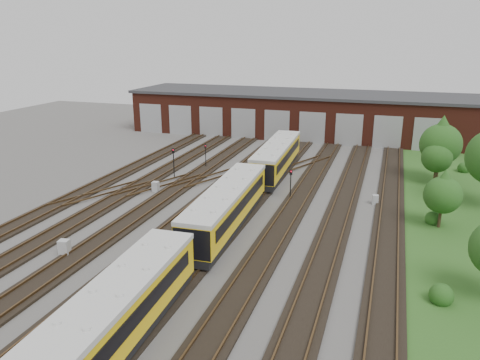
% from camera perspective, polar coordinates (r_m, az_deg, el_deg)
% --- Properties ---
extents(ground, '(120.00, 120.00, 0.00)m').
position_cam_1_polar(ground, '(35.78, -5.68, -6.75)').
color(ground, '#464441').
rests_on(ground, ground).
extents(track_network, '(30.40, 70.00, 0.33)m').
position_cam_1_polar(track_network, '(36.29, -5.56, -6.20)').
color(track_network, black).
rests_on(track_network, ground).
extents(maintenance_shed, '(51.00, 12.50, 6.35)m').
position_cam_1_polar(maintenance_shed, '(71.95, 7.24, 8.10)').
color(maintenance_shed, '#572115').
rests_on(maintenance_shed, ground).
extents(grass_verge, '(8.00, 55.00, 0.05)m').
position_cam_1_polar(grass_verge, '(42.69, 24.50, -4.20)').
color(grass_verge, '#2B531B').
rests_on(grass_verge, ground).
extents(metro_train, '(3.26, 46.82, 3.04)m').
position_cam_1_polar(metro_train, '(36.03, -1.61, -3.24)').
color(metro_train, black).
rests_on(metro_train, ground).
extents(signal_mast_0, '(0.24, 0.23, 2.71)m').
position_cam_1_polar(signal_mast_0, '(53.12, -4.22, 3.31)').
color(signal_mast_0, black).
rests_on(signal_mast_0, ground).
extents(signal_mast_1, '(0.29, 0.28, 3.26)m').
position_cam_1_polar(signal_mast_1, '(49.33, -8.11, 2.51)').
color(signal_mast_1, black).
rests_on(signal_mast_1, ground).
extents(signal_mast_2, '(0.25, 0.24, 2.43)m').
position_cam_1_polar(signal_mast_2, '(50.93, 4.35, 2.51)').
color(signal_mast_2, black).
rests_on(signal_mast_2, ground).
extents(signal_mast_3, '(0.28, 0.27, 2.87)m').
position_cam_1_polar(signal_mast_3, '(42.80, 6.20, -0.05)').
color(signal_mast_3, black).
rests_on(signal_mast_3, ground).
extents(relay_cabinet_0, '(0.77, 0.68, 1.15)m').
position_cam_1_polar(relay_cabinet_0, '(34.48, -20.61, -7.76)').
color(relay_cabinet_0, '#B2B5B7').
rests_on(relay_cabinet_0, ground).
extents(relay_cabinet_1, '(0.61, 0.51, 1.01)m').
position_cam_1_polar(relay_cabinet_1, '(45.83, -10.25, -0.81)').
color(relay_cabinet_1, '#B2B5B7').
rests_on(relay_cabinet_1, ground).
extents(relay_cabinet_2, '(0.67, 0.56, 1.10)m').
position_cam_1_polar(relay_cabinet_2, '(48.86, -0.71, 0.67)').
color(relay_cabinet_2, '#B2B5B7').
rests_on(relay_cabinet_2, ground).
extents(relay_cabinet_3, '(0.59, 0.50, 0.95)m').
position_cam_1_polar(relay_cabinet_3, '(56.03, 2.66, 2.75)').
color(relay_cabinet_3, '#B2B5B7').
rests_on(relay_cabinet_3, ground).
extents(relay_cabinet_4, '(0.59, 0.52, 0.86)m').
position_cam_1_polar(relay_cabinet_4, '(43.54, 16.15, -2.31)').
color(relay_cabinet_4, '#B2B5B7').
rests_on(relay_cabinet_4, ground).
extents(tree_0, '(4.15, 4.15, 6.87)m').
position_cam_1_polar(tree_0, '(51.60, 23.34, 4.57)').
color(tree_0, '#382919').
rests_on(tree_0, ground).
extents(tree_1, '(3.00, 3.00, 4.96)m').
position_cam_1_polar(tree_1, '(50.52, 22.93, 2.94)').
color(tree_1, '#382919').
rests_on(tree_1, ground).
extents(tree_3, '(2.89, 2.89, 4.79)m').
position_cam_1_polar(tree_3, '(39.15, 23.55, -1.20)').
color(tree_3, '#382919').
rests_on(tree_3, ground).
extents(bush_0, '(1.36, 1.36, 1.36)m').
position_cam_1_polar(bush_0, '(29.32, 23.38, -12.43)').
color(bush_0, '#1B4413').
rests_on(bush_0, ground).
extents(bush_1, '(1.23, 1.23, 1.23)m').
position_cam_1_polar(bush_1, '(40.54, 22.47, -4.15)').
color(bush_1, '#1B4413').
rests_on(bush_1, ground).
extents(bush_2, '(1.32, 1.32, 1.32)m').
position_cam_1_polar(bush_2, '(57.12, 25.64, 1.51)').
color(bush_2, '#1B4413').
rests_on(bush_2, ground).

